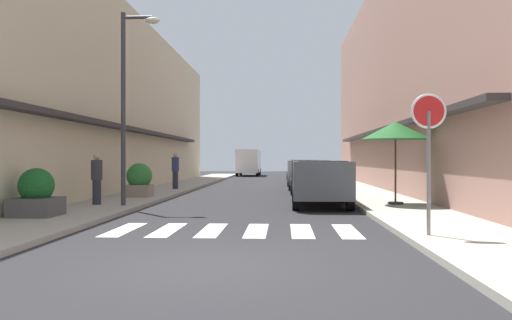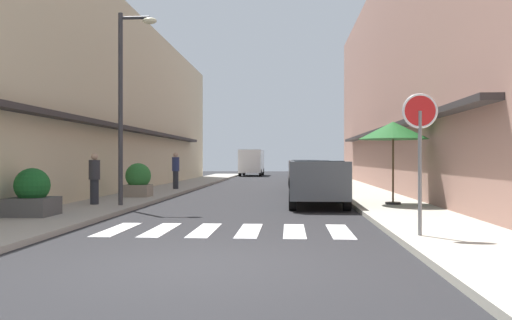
% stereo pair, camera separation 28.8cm
% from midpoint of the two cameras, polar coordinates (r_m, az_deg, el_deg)
% --- Properties ---
extents(ground_plane, '(83.09, 83.09, 0.00)m').
position_cam_midpoint_polar(ground_plane, '(22.52, 0.00, -3.77)').
color(ground_plane, '#232326').
extents(sidewalk_left, '(2.41, 52.88, 0.12)m').
position_cam_midpoint_polar(sidewalk_left, '(23.18, -11.16, -3.51)').
color(sidewalk_left, '#9E998E').
rests_on(sidewalk_left, ground_plane).
extents(sidewalk_right, '(2.41, 52.88, 0.12)m').
position_cam_midpoint_polar(sidewalk_right, '(22.72, 11.40, -3.59)').
color(sidewalk_right, '#ADA899').
rests_on(sidewalk_right, ground_plane).
extents(building_row_left, '(5.50, 35.99, 8.31)m').
position_cam_midpoint_polar(building_row_left, '(25.27, -18.87, 6.08)').
color(building_row_left, beige).
rests_on(building_row_left, ground_plane).
extents(building_row_right, '(5.50, 35.99, 10.56)m').
position_cam_midpoint_polar(building_row_right, '(24.64, 19.74, 8.86)').
color(building_row_right, '#A87A6B').
rests_on(building_row_right, ground_plane).
extents(crosswalk, '(5.20, 2.20, 0.01)m').
position_cam_midpoint_polar(crosswalk, '(10.99, -3.19, -7.82)').
color(crosswalk, silver).
rests_on(crosswalk, ground_plane).
extents(parked_car_near, '(1.86, 4.16, 1.47)m').
position_cam_midpoint_polar(parked_car_near, '(16.60, 6.66, -1.97)').
color(parked_car_near, '#4C5156').
rests_on(parked_car_near, ground_plane).
extents(parked_car_mid, '(1.88, 4.33, 1.47)m').
position_cam_midpoint_polar(parked_car_mid, '(23.10, 5.63, -1.39)').
color(parked_car_mid, black).
rests_on(parked_car_mid, ground_plane).
extents(parked_car_far, '(1.93, 4.45, 1.47)m').
position_cam_midpoint_polar(parked_car_far, '(29.65, 5.05, -1.06)').
color(parked_car_far, silver).
rests_on(parked_car_far, ground_plane).
extents(parked_car_distant, '(1.86, 4.47, 1.47)m').
position_cam_midpoint_polar(parked_car_distant, '(36.18, 4.68, -0.85)').
color(parked_car_distant, silver).
rests_on(parked_car_distant, ground_plane).
extents(delivery_van, '(2.05, 5.42, 2.37)m').
position_cam_midpoint_polar(delivery_van, '(46.71, -1.00, -0.04)').
color(delivery_van, silver).
rests_on(delivery_van, ground_plane).
extents(round_street_sign, '(0.65, 0.07, 2.61)m').
position_cam_midpoint_polar(round_street_sign, '(9.95, 17.82, 3.54)').
color(round_street_sign, slate).
rests_on(round_street_sign, sidewalk_right).
extents(street_lamp, '(1.19, 0.28, 5.85)m').
position_cam_midpoint_polar(street_lamp, '(16.22, -14.41, 7.67)').
color(street_lamp, '#38383D').
rests_on(street_lamp, sidewalk_left).
extents(cafe_umbrella, '(2.15, 2.15, 2.57)m').
position_cam_midpoint_polar(cafe_umbrella, '(16.59, 14.74, 3.13)').
color(cafe_umbrella, '#262626').
rests_on(cafe_umbrella, sidewalk_right).
extents(planter_corner, '(1.06, 1.06, 1.18)m').
position_cam_midpoint_polar(planter_corner, '(13.83, -23.74, -3.56)').
color(planter_corner, '#4C4C4C').
rests_on(planter_corner, sidewalk_left).
extents(planter_midblock, '(0.95, 0.95, 1.25)m').
position_cam_midpoint_polar(planter_midblock, '(19.69, -13.24, -2.20)').
color(planter_midblock, gray).
rests_on(planter_midblock, sidewalk_left).
extents(pedestrian_walking_near, '(0.34, 0.34, 1.58)m').
position_cam_midpoint_polar(pedestrian_walking_near, '(16.63, -17.73, -1.88)').
color(pedestrian_walking_near, '#282B33').
rests_on(pedestrian_walking_near, sidewalk_left).
extents(pedestrian_walking_far, '(0.34, 0.34, 1.72)m').
position_cam_midpoint_polar(pedestrian_walking_far, '(24.42, -9.28, -1.06)').
color(pedestrian_walking_far, '#282B33').
rests_on(pedestrian_walking_far, sidewalk_left).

